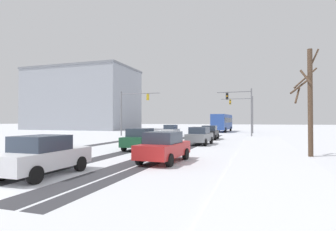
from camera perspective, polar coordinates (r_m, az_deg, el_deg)
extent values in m
cube|color=#38383D|center=(23.92, 3.09, -6.38)|extent=(1.13, 35.77, 0.01)
cube|color=#38383D|center=(24.70, -2.65, -6.22)|extent=(1.14, 35.77, 0.01)
cube|color=#38383D|center=(26.94, -12.88, -5.76)|extent=(1.15, 35.77, 0.01)
cube|color=#38383D|center=(23.66, 5.62, -6.44)|extent=(0.74, 35.77, 0.01)
cube|color=white|center=(21.49, 20.47, -6.77)|extent=(4.00, 35.77, 0.12)
cylinder|color=slate|center=(49.26, 17.55, 0.18)|extent=(0.18, 0.18, 6.50)
cylinder|color=slate|center=(49.55, 14.34, 3.45)|extent=(5.50, 0.20, 0.12)
cube|color=#B79319|center=(49.61, 13.08, 2.81)|extent=(0.32, 0.24, 0.90)
sphere|color=black|center=(49.47, 13.06, 3.17)|extent=(0.20, 0.20, 0.20)
sphere|color=orange|center=(49.45, 13.06, 2.82)|extent=(0.20, 0.20, 0.20)
sphere|color=black|center=(49.43, 13.06, 2.47)|extent=(0.20, 0.20, 0.20)
cylinder|color=slate|center=(37.27, 17.33, 0.56)|extent=(0.18, 0.18, 6.50)
cylinder|color=slate|center=(37.66, 13.83, 4.87)|extent=(4.56, 0.32, 0.12)
cube|color=black|center=(37.73, 12.46, 4.02)|extent=(0.33, 0.25, 0.90)
sphere|color=black|center=(37.60, 12.42, 4.50)|extent=(0.20, 0.20, 0.20)
sphere|color=orange|center=(37.57, 12.42, 4.04)|extent=(0.20, 0.20, 0.20)
sphere|color=black|center=(37.54, 12.42, 3.58)|extent=(0.20, 0.20, 0.20)
cylinder|color=slate|center=(39.98, -9.90, 0.42)|extent=(0.18, 0.18, 6.50)
cylinder|color=slate|center=(38.86, -5.96, 4.67)|extent=(5.99, 0.17, 0.12)
cube|color=#B79319|center=(38.35, -4.32, 3.91)|extent=(0.32, 0.24, 0.90)
sphere|color=black|center=(38.52, -4.23, 4.34)|extent=(0.20, 0.20, 0.20)
sphere|color=orange|center=(38.49, -4.23, 3.90)|extent=(0.20, 0.20, 0.20)
sphere|color=black|center=(38.47, -4.23, 3.45)|extent=(0.20, 0.20, 0.20)
cube|color=#B7BABF|center=(37.79, 0.63, -3.42)|extent=(1.88, 4.17, 0.70)
cube|color=#2D3847|center=(37.63, 0.57, -2.44)|extent=(1.64, 1.97, 0.60)
cylinder|color=black|center=(39.25, -0.03, -3.85)|extent=(0.25, 0.65, 0.64)
cylinder|color=black|center=(38.84, 2.27, -3.87)|extent=(0.25, 0.65, 0.64)
cylinder|color=black|center=(36.81, -1.10, -4.03)|extent=(0.25, 0.65, 0.64)
cylinder|color=black|center=(36.38, 1.34, -4.06)|extent=(0.25, 0.65, 0.64)
cube|color=black|center=(32.13, 8.86, -3.82)|extent=(1.80, 4.14, 0.70)
cube|color=#2D3847|center=(31.96, 8.82, -2.67)|extent=(1.60, 1.94, 0.60)
cylinder|color=black|center=(33.52, 7.80, -4.31)|extent=(0.23, 0.64, 0.64)
cylinder|color=black|center=(33.31, 10.55, -4.32)|extent=(0.23, 0.64, 0.64)
cylinder|color=black|center=(31.02, 7.05, -4.57)|extent=(0.23, 0.64, 0.64)
cylinder|color=black|center=(30.79, 10.03, -4.59)|extent=(0.23, 0.64, 0.64)
cube|color=slate|center=(25.03, 6.77, -4.61)|extent=(1.89, 4.17, 0.70)
cube|color=#2D3847|center=(24.85, 6.68, -3.14)|extent=(1.65, 1.97, 0.60)
cylinder|color=black|center=(26.48, 5.74, -5.18)|extent=(0.25, 0.65, 0.64)
cylinder|color=black|center=(26.11, 9.18, -5.23)|extent=(0.25, 0.65, 0.64)
cylinder|color=black|center=(24.04, 4.15, -5.60)|extent=(0.25, 0.65, 0.64)
cylinder|color=black|center=(23.63, 7.92, -5.67)|extent=(0.25, 0.65, 0.64)
cube|color=#194C2D|center=(20.66, -5.80, -5.37)|extent=(1.85, 4.16, 0.70)
cube|color=#2D3847|center=(20.48, -5.95, -3.58)|extent=(1.63, 1.96, 0.60)
cylinder|color=black|center=(22.17, -6.51, -5.98)|extent=(0.24, 0.65, 0.64)
cylinder|color=black|center=(21.60, -2.53, -6.12)|extent=(0.24, 0.65, 0.64)
cylinder|color=black|center=(19.85, -9.35, -6.55)|extent=(0.24, 0.65, 0.64)
cylinder|color=black|center=(19.22, -4.97, -6.74)|extent=(0.24, 0.65, 0.64)
cube|color=red|center=(14.43, -0.85, -7.23)|extent=(1.92, 4.19, 0.70)
cube|color=#2D3847|center=(14.24, -1.07, -4.69)|extent=(1.66, 1.98, 0.60)
cylinder|color=black|center=(15.95, -1.82, -7.91)|extent=(0.25, 0.65, 0.64)
cylinder|color=black|center=(15.39, 3.78, -8.16)|extent=(0.25, 0.65, 0.64)
cylinder|color=black|center=(13.67, -6.07, -9.06)|extent=(0.25, 0.65, 0.64)
cylinder|color=black|center=(13.01, 0.35, -9.47)|extent=(0.25, 0.65, 0.64)
cube|color=silver|center=(12.05, -24.89, -8.36)|extent=(1.71, 4.11, 0.70)
cube|color=#2D3847|center=(11.87, -25.36, -5.31)|extent=(1.57, 1.90, 0.60)
cylinder|color=black|center=(13.57, -23.73, -9.03)|extent=(0.22, 0.64, 0.64)
cylinder|color=black|center=(12.56, -18.15, -9.72)|extent=(0.22, 0.64, 0.64)
cylinder|color=black|center=(11.81, -32.10, -10.16)|extent=(0.22, 0.64, 0.64)
cylinder|color=black|center=(10.64, -26.42, -11.24)|extent=(0.22, 0.64, 0.64)
cube|color=#284793|center=(53.85, 11.45, -1.36)|extent=(2.97, 11.10, 2.90)
cube|color=#283342|center=(53.85, 11.45, -0.98)|extent=(2.97, 10.22, 0.90)
cylinder|color=black|center=(49.89, 12.09, -3.04)|extent=(0.34, 0.97, 0.96)
cylinder|color=black|center=(50.30, 9.41, -3.04)|extent=(0.34, 0.97, 0.96)
cylinder|color=black|center=(56.97, 13.17, -2.79)|extent=(0.34, 0.97, 0.96)
cylinder|color=black|center=(57.33, 10.81, -2.79)|extent=(0.34, 0.97, 0.96)
cylinder|color=#4C3828|center=(18.77, 28.00, 2.45)|extent=(0.29, 0.29, 6.66)
cylinder|color=#4C3828|center=(19.35, 28.72, 10.78)|extent=(0.44, 0.71, 0.93)
cylinder|color=#4C3828|center=(19.38, 26.20, 5.58)|extent=(1.33, 1.14, 1.08)
cylinder|color=#4C3828|center=(19.59, 27.16, 7.08)|extent=(1.47, 0.43, 1.35)
cylinder|color=#4C3828|center=(18.65, 27.24, 7.32)|extent=(0.66, 0.72, 1.00)
cylinder|color=#4C3828|center=(18.91, 25.81, 3.89)|extent=(0.55, 1.49, 1.14)
cube|color=#9399A3|center=(70.96, -17.68, 3.09)|extent=(25.72, 14.87, 14.60)
cube|color=slate|center=(71.89, -17.64, 9.10)|extent=(26.02, 15.17, 0.50)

